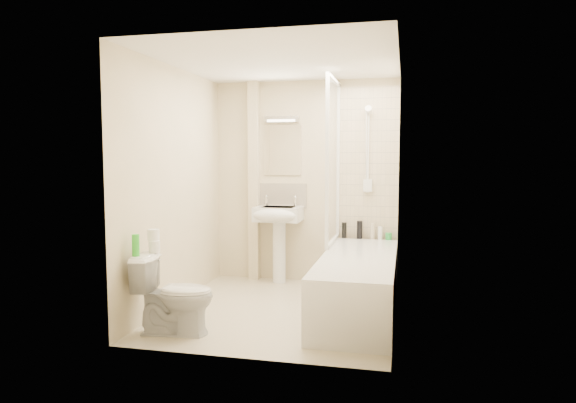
# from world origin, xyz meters

# --- Properties ---
(floor) EXTENTS (2.50, 2.50, 0.00)m
(floor) POSITION_xyz_m (0.00, 0.00, 0.00)
(floor) COLOR beige
(floor) RESTS_ON ground
(wall_back) EXTENTS (2.20, 0.02, 2.40)m
(wall_back) POSITION_xyz_m (0.00, 1.25, 1.20)
(wall_back) COLOR beige
(wall_back) RESTS_ON ground
(wall_left) EXTENTS (0.02, 2.50, 2.40)m
(wall_left) POSITION_xyz_m (-1.10, 0.00, 1.20)
(wall_left) COLOR beige
(wall_left) RESTS_ON ground
(wall_right) EXTENTS (0.02, 2.50, 2.40)m
(wall_right) POSITION_xyz_m (1.10, 0.00, 1.20)
(wall_right) COLOR beige
(wall_right) RESTS_ON ground
(ceiling) EXTENTS (2.20, 2.50, 0.02)m
(ceiling) POSITION_xyz_m (0.00, 0.00, 2.40)
(ceiling) COLOR white
(ceiling) RESTS_ON wall_back
(tile_back) EXTENTS (0.70, 0.01, 1.75)m
(tile_back) POSITION_xyz_m (0.75, 1.24, 1.42)
(tile_back) COLOR beige
(tile_back) RESTS_ON wall_back
(tile_right) EXTENTS (0.01, 2.10, 1.75)m
(tile_right) POSITION_xyz_m (1.09, 0.09, 1.42)
(tile_right) COLOR beige
(tile_right) RESTS_ON wall_right
(pipe_boxing) EXTENTS (0.12, 0.12, 2.40)m
(pipe_boxing) POSITION_xyz_m (-0.62, 1.19, 1.20)
(pipe_boxing) COLOR beige
(pipe_boxing) RESTS_ON ground
(splashback) EXTENTS (0.60, 0.02, 0.30)m
(splashback) POSITION_xyz_m (-0.28, 1.24, 1.03)
(splashback) COLOR beige
(splashback) RESTS_ON wall_back
(mirror) EXTENTS (0.46, 0.01, 0.60)m
(mirror) POSITION_xyz_m (-0.28, 1.24, 1.58)
(mirror) COLOR white
(mirror) RESTS_ON wall_back
(strip_light) EXTENTS (0.42, 0.07, 0.07)m
(strip_light) POSITION_xyz_m (-0.28, 1.22, 1.95)
(strip_light) COLOR silver
(strip_light) RESTS_ON wall_back
(bathtub) EXTENTS (0.70, 2.10, 0.55)m
(bathtub) POSITION_xyz_m (0.75, 0.09, 0.29)
(bathtub) COLOR white
(bathtub) RESTS_ON ground
(shower_screen) EXTENTS (0.04, 0.92, 1.80)m
(shower_screen) POSITION_xyz_m (0.40, 0.80, 1.45)
(shower_screen) COLOR white
(shower_screen) RESTS_ON bathtub
(shower_fixture) EXTENTS (0.10, 0.16, 0.99)m
(shower_fixture) POSITION_xyz_m (0.75, 1.19, 1.55)
(shower_fixture) COLOR white
(shower_fixture) RESTS_ON wall_back
(pedestal_sink) EXTENTS (0.54, 0.49, 1.04)m
(pedestal_sink) POSITION_xyz_m (-0.28, 1.01, 0.73)
(pedestal_sink) COLOR white
(pedestal_sink) RESTS_ON ground
(bottle_black_a) EXTENTS (0.06, 0.06, 0.19)m
(bottle_black_a) POSITION_xyz_m (0.49, 1.16, 0.64)
(bottle_black_a) COLOR black
(bottle_black_a) RESTS_ON bathtub
(bottle_black_b) EXTENTS (0.07, 0.07, 0.21)m
(bottle_black_b) POSITION_xyz_m (0.67, 1.16, 0.65)
(bottle_black_b) COLOR black
(bottle_black_b) RESTS_ON bathtub
(bottle_cream) EXTENTS (0.05, 0.05, 0.18)m
(bottle_cream) POSITION_xyz_m (0.82, 1.16, 0.64)
(bottle_cream) COLOR beige
(bottle_cream) RESTS_ON bathtub
(bottle_white_b) EXTENTS (0.05, 0.05, 0.15)m
(bottle_white_b) POSITION_xyz_m (0.90, 1.16, 0.62)
(bottle_white_b) COLOR white
(bottle_white_b) RESTS_ON bathtub
(bottle_green) EXTENTS (0.07, 0.07, 0.08)m
(bottle_green) POSITION_xyz_m (1.00, 1.16, 0.59)
(bottle_green) COLOR green
(bottle_green) RESTS_ON bathtub
(toilet) EXTENTS (0.52, 0.74, 0.67)m
(toilet) POSITION_xyz_m (-0.72, -0.85, 0.34)
(toilet) COLOR white
(toilet) RESTS_ON ground
(toilet_roll_lower) EXTENTS (0.10, 0.10, 0.10)m
(toilet_roll_lower) POSITION_xyz_m (-0.94, -0.76, 0.72)
(toilet_roll_lower) COLOR white
(toilet_roll_lower) RESTS_ON toilet
(toilet_roll_upper) EXTENTS (0.10, 0.10, 0.10)m
(toilet_roll_upper) POSITION_xyz_m (-0.96, -0.74, 0.82)
(toilet_roll_upper) COLOR white
(toilet_roll_upper) RESTS_ON toilet_roll_lower
(green_bottle) EXTENTS (0.06, 0.06, 0.18)m
(green_bottle) POSITION_xyz_m (-1.01, -0.95, 0.76)
(green_bottle) COLOR green
(green_bottle) RESTS_ON toilet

